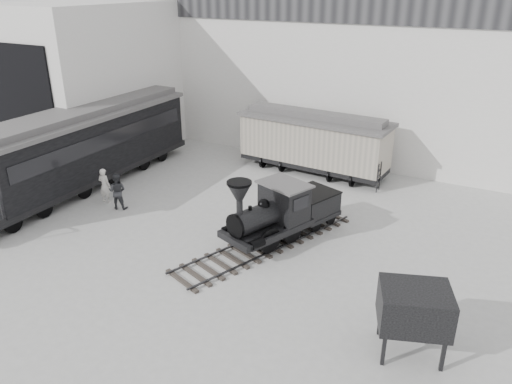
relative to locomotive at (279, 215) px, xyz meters
The scene contains 9 objects.
ground 4.01m from the locomotive, 105.66° to the right, with size 90.00×90.00×0.00m, color #9E9E9B.
north_wall 12.15m from the locomotive, 95.26° to the left, with size 34.00×2.51×11.00m.
west_pavilion 17.08m from the locomotive, 158.05° to the left, with size 7.00×12.11×9.00m.
locomotive is the anchor object (origin of this frame).
boxcar 8.49m from the locomotive, 102.51° to the left, with size 8.73×3.19×3.51m.
passenger_coach 11.71m from the locomotive, behind, with size 3.28×14.51×3.87m.
visitor_a 9.23m from the locomotive, behind, with size 0.64×0.42×1.77m, color silver.
visitor_b 8.19m from the locomotive, behind, with size 0.87×0.68×1.79m, color #2F3034.
coal_hopper 7.80m from the locomotive, 34.25° to the right, with size 2.41×2.19×2.16m.
Camera 1 is at (9.09, -13.20, 10.20)m, focal length 35.00 mm.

